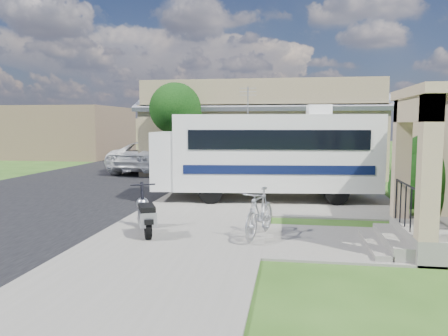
# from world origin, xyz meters

# --- Properties ---
(ground) EXTENTS (120.00, 120.00, 0.00)m
(ground) POSITION_xyz_m (0.00, 0.00, 0.00)
(ground) COLOR #244612
(street_slab) EXTENTS (9.00, 80.00, 0.02)m
(street_slab) POSITION_xyz_m (-7.50, 10.00, 0.01)
(street_slab) COLOR black
(street_slab) RESTS_ON ground
(sidewalk_slab) EXTENTS (4.00, 80.00, 0.06)m
(sidewalk_slab) POSITION_xyz_m (-1.00, 10.00, 0.03)
(sidewalk_slab) COLOR slate
(sidewalk_slab) RESTS_ON ground
(driveway_slab) EXTENTS (7.00, 6.00, 0.05)m
(driveway_slab) POSITION_xyz_m (1.50, 4.50, 0.03)
(driveway_slab) COLOR slate
(driveway_slab) RESTS_ON ground
(walk_slab) EXTENTS (4.00, 3.00, 0.05)m
(walk_slab) POSITION_xyz_m (3.00, -1.00, 0.03)
(walk_slab) COLOR slate
(walk_slab) RESTS_ON ground
(warehouse) EXTENTS (12.50, 8.40, 5.04)m
(warehouse) POSITION_xyz_m (0.00, 13.97, 1.99)
(warehouse) COLOR #867354
(warehouse) RESTS_ON ground
(distant_bldg_far) EXTENTS (10.00, 8.00, 4.00)m
(distant_bldg_far) POSITION_xyz_m (-17.00, 22.00, 2.00)
(distant_bldg_far) COLOR brown
(distant_bldg_far) RESTS_ON ground
(distant_bldg_near) EXTENTS (8.00, 7.00, 3.20)m
(distant_bldg_near) POSITION_xyz_m (-15.00, 34.00, 1.60)
(distant_bldg_near) COLOR #867354
(distant_bldg_near) RESTS_ON ground
(street_tree_a) EXTENTS (2.44, 2.40, 4.58)m
(street_tree_a) POSITION_xyz_m (-3.70, 9.05, 3.25)
(street_tree_a) COLOR black
(street_tree_a) RESTS_ON ground
(street_tree_b) EXTENTS (2.44, 2.40, 4.73)m
(street_tree_b) POSITION_xyz_m (-3.70, 19.05, 3.39)
(street_tree_b) COLOR black
(street_tree_b) RESTS_ON ground
(street_tree_c) EXTENTS (2.44, 2.40, 4.42)m
(street_tree_c) POSITION_xyz_m (-3.70, 28.05, 3.10)
(street_tree_c) COLOR black
(street_tree_c) RESTS_ON ground
(motorhome) EXTENTS (7.80, 3.15, 3.89)m
(motorhome) POSITION_xyz_m (0.73, 4.37, 1.67)
(motorhome) COLOR silver
(motorhome) RESTS_ON ground
(shrub) EXTENTS (1.94, 1.85, 2.38)m
(shrub) POSITION_xyz_m (5.23, 1.94, 1.22)
(shrub) COLOR black
(shrub) RESTS_ON ground
(scooter) EXTENTS (0.98, 1.65, 1.15)m
(scooter) POSITION_xyz_m (-1.82, -1.07, 0.51)
(scooter) COLOR black
(scooter) RESTS_ON ground
(bicycle) EXTENTS (0.98, 1.94, 1.12)m
(bicycle) POSITION_xyz_m (0.86, -0.90, 0.56)
(bicycle) COLOR #97989E
(bicycle) RESTS_ON ground
(pickup_truck) EXTENTS (3.99, 6.65, 1.73)m
(pickup_truck) POSITION_xyz_m (-5.91, 12.57, 0.86)
(pickup_truck) COLOR silver
(pickup_truck) RESTS_ON ground
(van) EXTENTS (3.04, 5.77, 1.60)m
(van) POSITION_xyz_m (-6.55, 19.76, 0.80)
(van) COLOR silver
(van) RESTS_ON ground
(garden_hose) EXTENTS (0.34, 0.34, 0.15)m
(garden_hose) POSITION_xyz_m (3.69, -0.23, 0.08)
(garden_hose) COLOR #167124
(garden_hose) RESTS_ON ground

